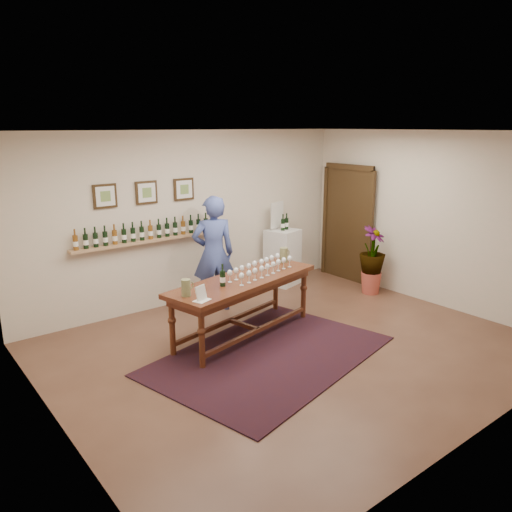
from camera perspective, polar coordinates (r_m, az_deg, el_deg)
ground at (r=6.76m, az=4.26°, el=-10.43°), size 6.00×6.00×0.00m
room_shell at (r=9.09m, az=6.38°, el=3.54°), size 6.00×6.00×6.00m
rug at (r=6.53m, az=1.63°, el=-11.27°), size 3.40×2.64×0.02m
tasting_table at (r=6.88m, az=-1.42°, el=-3.57°), size 2.46×1.22×0.84m
table_glasses at (r=7.01m, az=0.57°, el=-1.37°), size 1.33×0.61×0.18m
table_bottles at (r=6.51m, az=-4.03°, el=-2.25°), size 0.26×0.15×0.27m
pitcher_left at (r=6.17m, az=-8.00°, el=-3.61°), size 0.17×0.17×0.21m
pitcher_right at (r=7.62m, az=3.18°, el=0.12°), size 0.15×0.15×0.23m
menu_card at (r=6.01m, az=-6.30°, el=-4.22°), size 0.24×0.20×0.18m
display_pedestal at (r=9.20m, az=3.03°, el=-0.13°), size 0.63×0.63×1.03m
pedestal_bottles at (r=9.05m, az=3.31°, el=4.03°), size 0.34×0.17×0.33m
info_sign at (r=9.10m, az=2.43°, el=4.71°), size 0.37×0.12×0.52m
potted_plant at (r=8.88m, az=13.13°, el=-0.46°), size 0.66×0.66×1.03m
person at (r=7.82m, az=-4.88°, el=0.24°), size 0.78×0.65×1.84m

